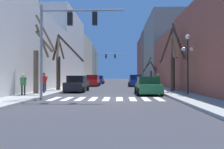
{
  "coord_description": "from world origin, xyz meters",
  "views": [
    {
      "loc": [
        0.9,
        -14.58,
        1.56
      ],
      "look_at": [
        -0.33,
        21.61,
        1.85
      ],
      "focal_mm": 35.0,
      "sensor_mm": 36.0,
      "label": 1
    }
  ],
  "objects_px": {
    "car_at_intersection": "(77,84)",
    "pedestrian_crossing_street": "(23,83)",
    "street_lamp_right_corner": "(188,52)",
    "traffic_signal_near": "(64,32)",
    "street_tree_left_mid": "(151,72)",
    "traffic_signal_far": "(104,61)",
    "street_tree_right_far": "(173,58)",
    "street_tree_right_near": "(60,60)",
    "car_driving_toward_lane": "(148,86)",
    "car_parked_left_mid": "(135,81)",
    "pedestrian_near_right_corner": "(44,81)",
    "street_tree_right_mid": "(39,60)",
    "pedestrian_waiting_at_curb": "(158,79)",
    "car_parked_left_near": "(99,80)",
    "pedestrian_on_right_sidewalk": "(44,81)",
    "car_parked_right_near": "(93,81)"
  },
  "relations": [
    {
      "from": "traffic_signal_near",
      "to": "car_parked_right_near",
      "type": "relative_size",
      "value": 1.29
    },
    {
      "from": "street_lamp_right_corner",
      "to": "car_parked_left_near",
      "type": "relative_size",
      "value": 0.99
    },
    {
      "from": "car_driving_toward_lane",
      "to": "car_parked_left_mid",
      "type": "distance_m",
      "value": 15.16
    },
    {
      "from": "street_lamp_right_corner",
      "to": "street_tree_right_near",
      "type": "xyz_separation_m",
      "value": [
        -11.47,
        5.08,
        -0.23
      ]
    },
    {
      "from": "car_at_intersection",
      "to": "pedestrian_crossing_street",
      "type": "height_order",
      "value": "pedestrian_crossing_street"
    },
    {
      "from": "pedestrian_on_right_sidewalk",
      "to": "pedestrian_crossing_street",
      "type": "bearing_deg",
      "value": -40.95
    },
    {
      "from": "car_parked_left_mid",
      "to": "pedestrian_waiting_at_curb",
      "type": "distance_m",
      "value": 4.97
    },
    {
      "from": "traffic_signal_near",
      "to": "street_tree_left_mid",
      "type": "height_order",
      "value": "traffic_signal_near"
    },
    {
      "from": "street_lamp_right_corner",
      "to": "car_driving_toward_lane",
      "type": "xyz_separation_m",
      "value": [
        -2.89,
        1.59,
        -2.71
      ]
    },
    {
      "from": "car_parked_left_near",
      "to": "pedestrian_on_right_sidewalk",
      "type": "distance_m",
      "value": 26.44
    },
    {
      "from": "traffic_signal_far",
      "to": "street_tree_right_near",
      "type": "distance_m",
      "value": 24.73
    },
    {
      "from": "pedestrian_waiting_at_curb",
      "to": "street_tree_right_far",
      "type": "bearing_deg",
      "value": -30.9
    },
    {
      "from": "street_tree_right_far",
      "to": "street_tree_right_near",
      "type": "distance_m",
      "value": 11.36
    },
    {
      "from": "traffic_signal_far",
      "to": "pedestrian_crossing_street",
      "type": "xyz_separation_m",
      "value": [
        -3.79,
        -30.85,
        -3.81
      ]
    },
    {
      "from": "traffic_signal_near",
      "to": "traffic_signal_far",
      "type": "height_order",
      "value": "traffic_signal_far"
    },
    {
      "from": "street_tree_right_far",
      "to": "street_tree_right_near",
      "type": "xyz_separation_m",
      "value": [
        -11.31,
        1.07,
        -0.08
      ]
    },
    {
      "from": "pedestrian_crossing_street",
      "to": "street_tree_right_near",
      "type": "xyz_separation_m",
      "value": [
        1.01,
        6.34,
        2.12
      ]
    },
    {
      "from": "traffic_signal_far",
      "to": "street_lamp_right_corner",
      "type": "distance_m",
      "value": 30.88
    },
    {
      "from": "car_parked_left_near",
      "to": "street_tree_right_far",
      "type": "height_order",
      "value": "street_tree_right_far"
    },
    {
      "from": "pedestrian_crossing_street",
      "to": "pedestrian_waiting_at_curb",
      "type": "height_order",
      "value": "pedestrian_waiting_at_curb"
    },
    {
      "from": "pedestrian_on_right_sidewalk",
      "to": "car_driving_toward_lane",
      "type": "bearing_deg",
      "value": 69.78
    },
    {
      "from": "street_lamp_right_corner",
      "to": "car_parked_left_mid",
      "type": "relative_size",
      "value": 1.0
    },
    {
      "from": "car_parked_left_near",
      "to": "street_tree_right_mid",
      "type": "bearing_deg",
      "value": 174.89
    },
    {
      "from": "traffic_signal_near",
      "to": "pedestrian_waiting_at_curb",
      "type": "distance_m",
      "value": 18.32
    },
    {
      "from": "street_lamp_right_corner",
      "to": "pedestrian_waiting_at_curb",
      "type": "relative_size",
      "value": 2.61
    },
    {
      "from": "car_parked_left_near",
      "to": "car_parked_right_near",
      "type": "bearing_deg",
      "value": -179.89
    },
    {
      "from": "street_tree_left_mid",
      "to": "car_driving_toward_lane",
      "type": "bearing_deg",
      "value": -99.06
    },
    {
      "from": "pedestrian_crossing_street",
      "to": "street_tree_right_near",
      "type": "bearing_deg",
      "value": 102.78
    },
    {
      "from": "street_tree_right_near",
      "to": "traffic_signal_near",
      "type": "bearing_deg",
      "value": -72.84
    },
    {
      "from": "pedestrian_crossing_street",
      "to": "street_tree_right_mid",
      "type": "distance_m",
      "value": 2.6
    },
    {
      "from": "pedestrian_on_right_sidewalk",
      "to": "street_tree_right_mid",
      "type": "distance_m",
      "value": 1.85
    },
    {
      "from": "street_lamp_right_corner",
      "to": "traffic_signal_near",
      "type": "bearing_deg",
      "value": -161.47
    },
    {
      "from": "pedestrian_near_right_corner",
      "to": "street_tree_right_mid",
      "type": "relative_size",
      "value": 0.26
    },
    {
      "from": "traffic_signal_near",
      "to": "car_parked_left_mid",
      "type": "distance_m",
      "value": 21.0
    },
    {
      "from": "pedestrian_on_right_sidewalk",
      "to": "street_tree_right_mid",
      "type": "bearing_deg",
      "value": -45.69
    },
    {
      "from": "traffic_signal_far",
      "to": "car_parked_left_near",
      "type": "relative_size",
      "value": 1.43
    },
    {
      "from": "pedestrian_near_right_corner",
      "to": "pedestrian_waiting_at_curb",
      "type": "xyz_separation_m",
      "value": [
        12.51,
        9.13,
        0.07
      ]
    },
    {
      "from": "street_tree_right_far",
      "to": "street_tree_right_mid",
      "type": "bearing_deg",
      "value": -163.49
    },
    {
      "from": "street_tree_left_mid",
      "to": "street_tree_right_near",
      "type": "xyz_separation_m",
      "value": [
        -11.32,
        -13.7,
        0.9
      ]
    },
    {
      "from": "car_at_intersection",
      "to": "street_tree_left_mid",
      "type": "distance_m",
      "value": 17.06
    },
    {
      "from": "car_at_intersection",
      "to": "pedestrian_crossing_street",
      "type": "relative_size",
      "value": 2.87
    },
    {
      "from": "street_tree_right_near",
      "to": "pedestrian_waiting_at_curb",
      "type": "bearing_deg",
      "value": 33.67
    },
    {
      "from": "traffic_signal_near",
      "to": "street_tree_right_far",
      "type": "relative_size",
      "value": 0.95
    },
    {
      "from": "car_at_intersection",
      "to": "pedestrian_near_right_corner",
      "type": "relative_size",
      "value": 2.71
    },
    {
      "from": "traffic_signal_far",
      "to": "street_tree_right_far",
      "type": "xyz_separation_m",
      "value": [
        8.53,
        -25.58,
        -1.61
      ]
    },
    {
      "from": "traffic_signal_far",
      "to": "car_parked_right_near",
      "type": "distance_m",
      "value": 13.24
    },
    {
      "from": "traffic_signal_near",
      "to": "street_tree_right_near",
      "type": "relative_size",
      "value": 1.09
    },
    {
      "from": "traffic_signal_far",
      "to": "pedestrian_waiting_at_curb",
      "type": "height_order",
      "value": "traffic_signal_far"
    },
    {
      "from": "street_tree_right_far",
      "to": "street_tree_left_mid",
      "type": "xyz_separation_m",
      "value": [
        0.01,
        14.77,
        -0.98
      ]
    },
    {
      "from": "street_tree_left_mid",
      "to": "street_tree_right_near",
      "type": "distance_m",
      "value": 17.79
    }
  ]
}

